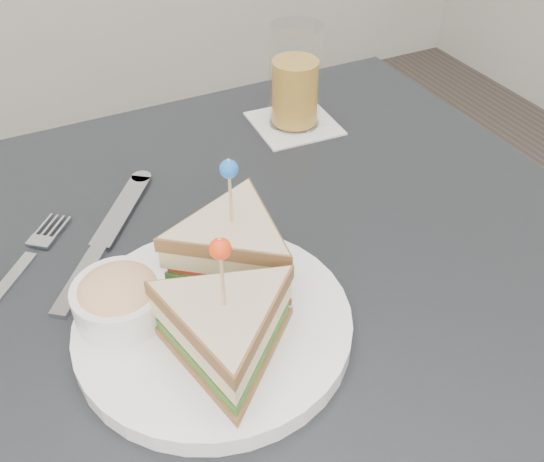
# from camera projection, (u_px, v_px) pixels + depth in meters

# --- Properties ---
(table) EXTENTS (0.80, 0.80, 0.75)m
(table) POSITION_uv_depth(u_px,v_px,m) (268.00, 327.00, 0.66)
(table) COLOR black
(table) RESTS_ON ground
(plate_meal) EXTENTS (0.30, 0.30, 0.15)m
(plate_meal) POSITION_uv_depth(u_px,v_px,m) (216.00, 295.00, 0.54)
(plate_meal) COLOR white
(plate_meal) RESTS_ON table
(cutlery_fork) EXTENTS (0.13, 0.15, 0.01)m
(cutlery_fork) POSITION_uv_depth(u_px,v_px,m) (22.00, 265.00, 0.63)
(cutlery_fork) COLOR silver
(cutlery_fork) RESTS_ON table
(cutlery_knife) EXTENTS (0.16, 0.21, 0.01)m
(cutlery_knife) POSITION_uv_depth(u_px,v_px,m) (103.00, 241.00, 0.65)
(cutlery_knife) COLOR silver
(cutlery_knife) RESTS_ON table
(drink_set) EXTENTS (0.12, 0.12, 0.14)m
(drink_set) POSITION_uv_depth(u_px,v_px,m) (295.00, 83.00, 0.81)
(drink_set) COLOR silver
(drink_set) RESTS_ON table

